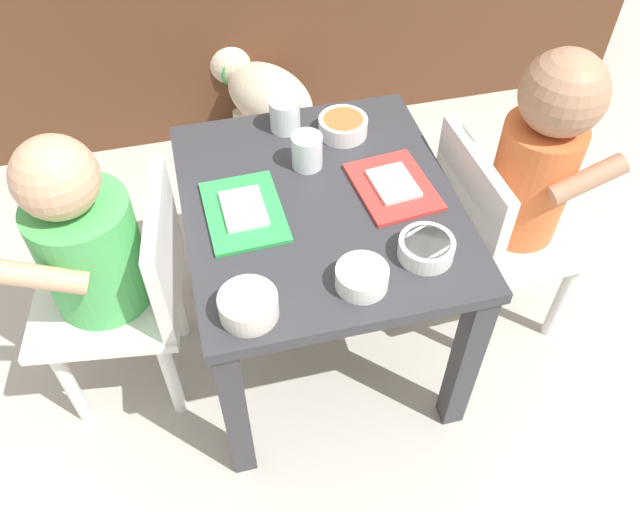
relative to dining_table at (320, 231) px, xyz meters
The scene contains 13 objects.
ground_plane 0.36m from the dining_table, ahead, with size 7.00×7.00×0.00m, color #B2ADA3.
dining_table is the anchor object (origin of this frame).
seated_child_left 0.42m from the dining_table, behind, with size 0.32×0.32×0.65m.
seated_child_right 0.42m from the dining_table, ahead, with size 0.29×0.29×0.69m.
dog 0.76m from the dining_table, 89.60° to the left, with size 0.31×0.40×0.30m.
food_tray_left 0.17m from the dining_table, behind, with size 0.14×0.19×0.02m.
food_tray_right 0.17m from the dining_table, ahead, with size 0.15×0.19×0.02m.
water_cup_left 0.25m from the dining_table, 94.35° to the left, with size 0.06×0.06×0.07m.
water_cup_right 0.15m from the dining_table, 91.81° to the left, with size 0.06×0.06×0.07m.
veggie_bowl_far 0.23m from the dining_table, 62.93° to the left, with size 0.10×0.10×0.04m.
veggie_bowl_near 0.23m from the dining_table, 85.14° to the right, with size 0.09×0.09×0.04m.
cereal_bowl_left_side 0.30m from the dining_table, 127.08° to the right, with size 0.09×0.09×0.04m.
cereal_bowl_right_side 0.25m from the dining_table, 50.91° to the right, with size 0.10×0.10×0.03m.
Camera 1 is at (-0.21, -0.84, 1.26)m, focal length 36.30 mm.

